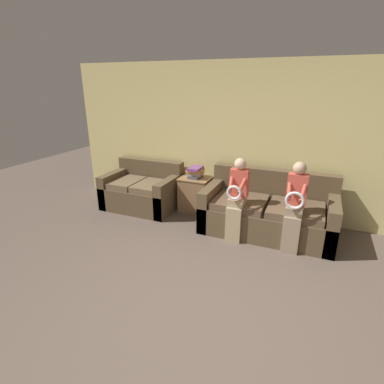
{
  "coord_description": "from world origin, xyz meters",
  "views": [
    {
      "loc": [
        0.8,
        -1.93,
        2.19
      ],
      "look_at": [
        -0.78,
        1.79,
        0.72
      ],
      "focal_mm": 28.0,
      "sensor_mm": 36.0,
      "label": 1
    }
  ],
  "objects_px": {
    "child_right_seated": "(295,203)",
    "child_left_seated": "(237,196)",
    "couch_main": "(268,212)",
    "couch_side": "(143,191)",
    "side_shelf": "(196,194)",
    "book_stack": "(195,172)"
  },
  "relations": [
    {
      "from": "child_right_seated",
      "to": "couch_side",
      "type": "bearing_deg",
      "value": 169.38
    },
    {
      "from": "couch_side",
      "to": "couch_main",
      "type": "bearing_deg",
      "value": -2.26
    },
    {
      "from": "couch_side",
      "to": "book_stack",
      "type": "xyz_separation_m",
      "value": [
        0.97,
        0.2,
        0.42
      ]
    },
    {
      "from": "couch_side",
      "to": "book_stack",
      "type": "distance_m",
      "value": 1.08
    },
    {
      "from": "child_left_seated",
      "to": "side_shelf",
      "type": "bearing_deg",
      "value": 142.85
    },
    {
      "from": "book_stack",
      "to": "child_left_seated",
      "type": "bearing_deg",
      "value": -36.97
    },
    {
      "from": "couch_main",
      "to": "child_right_seated",
      "type": "distance_m",
      "value": 0.68
    },
    {
      "from": "couch_main",
      "to": "side_shelf",
      "type": "height_order",
      "value": "couch_main"
    },
    {
      "from": "couch_main",
      "to": "couch_side",
      "type": "bearing_deg",
      "value": 177.74
    },
    {
      "from": "side_shelf",
      "to": "couch_side",
      "type": "bearing_deg",
      "value": -168.28
    },
    {
      "from": "side_shelf",
      "to": "book_stack",
      "type": "distance_m",
      "value": 0.41
    },
    {
      "from": "child_left_seated",
      "to": "couch_main",
      "type": "bearing_deg",
      "value": 46.43
    },
    {
      "from": "couch_main",
      "to": "side_shelf",
      "type": "distance_m",
      "value": 1.37
    },
    {
      "from": "child_left_seated",
      "to": "book_stack",
      "type": "bearing_deg",
      "value": 143.03
    },
    {
      "from": "child_right_seated",
      "to": "child_left_seated",
      "type": "bearing_deg",
      "value": -179.97
    },
    {
      "from": "couch_main",
      "to": "couch_side",
      "type": "height_order",
      "value": "couch_main"
    },
    {
      "from": "child_right_seated",
      "to": "couch_main",
      "type": "bearing_deg",
      "value": 133.6
    },
    {
      "from": "couch_main",
      "to": "couch_side",
      "type": "distance_m",
      "value": 2.31
    },
    {
      "from": "couch_main",
      "to": "child_left_seated",
      "type": "relative_size",
      "value": 1.62
    },
    {
      "from": "child_left_seated",
      "to": "book_stack",
      "type": "distance_m",
      "value": 1.18
    },
    {
      "from": "book_stack",
      "to": "side_shelf",
      "type": "bearing_deg",
      "value": -8.71
    },
    {
      "from": "couch_side",
      "to": "side_shelf",
      "type": "bearing_deg",
      "value": 11.72
    }
  ]
}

